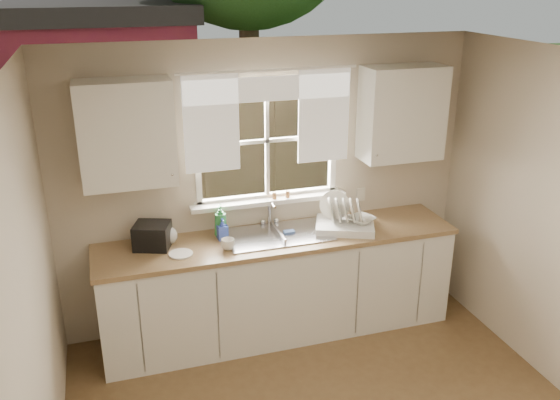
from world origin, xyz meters
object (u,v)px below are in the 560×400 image
object	(u,v)px
dish_rack	(344,221)
black_appliance	(152,236)
cup	(228,244)
soap_bottle_a	(221,221)

from	to	relation	value
dish_rack	black_appliance	size ratio (longest dim) A/B	2.16
dish_rack	cup	world-z (taller)	dish_rack
soap_bottle_a	dish_rack	bearing A→B (deg)	12.76
dish_rack	soap_bottle_a	xyz separation A→B (m)	(-1.04, 0.17, 0.07)
soap_bottle_a	cup	world-z (taller)	soap_bottle_a
dish_rack	cup	size ratio (longest dim) A/B	5.27
dish_rack	soap_bottle_a	size ratio (longest dim) A/B	2.08
black_appliance	dish_rack	bearing A→B (deg)	15.39
cup	black_appliance	bearing A→B (deg)	146.09
soap_bottle_a	black_appliance	size ratio (longest dim) A/B	1.04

